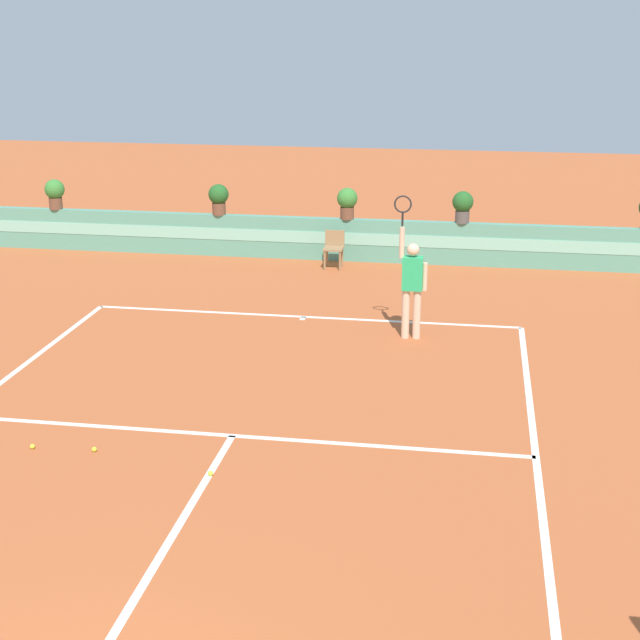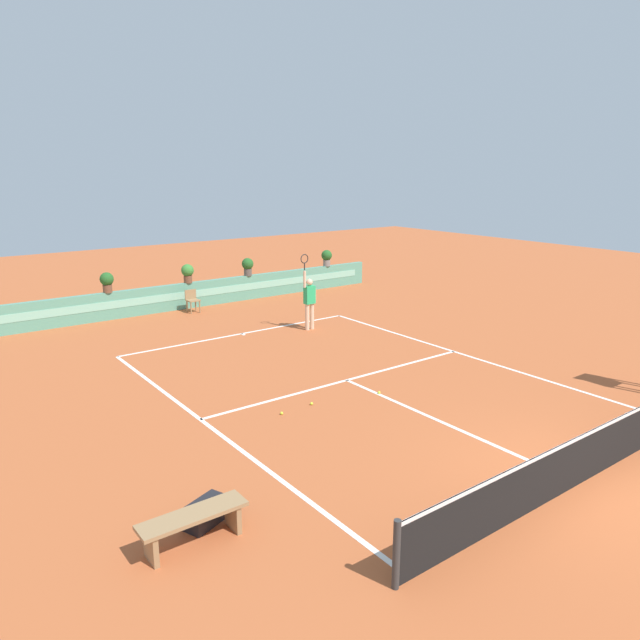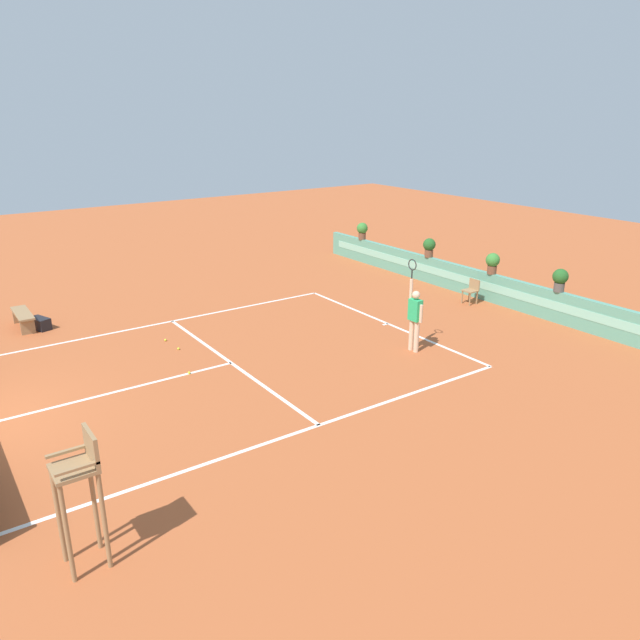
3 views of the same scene
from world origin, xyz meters
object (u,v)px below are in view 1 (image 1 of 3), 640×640
tennis_ball_by_sideline (32,446)px  tennis_ball_near_baseline (94,449)px  potted_plant_far_left (55,192)px  potted_plant_right (463,205)px  potted_plant_left (219,197)px  tennis_player (412,282)px  tennis_ball_mid_court (211,473)px  potted_plant_centre (347,201)px  ball_kid_chair (334,247)px

tennis_ball_by_sideline → tennis_ball_near_baseline: bearing=3.3°
potted_plant_far_left → potted_plant_right: same height
potted_plant_far_left → potted_plant_left: bearing=0.0°
tennis_player → tennis_ball_mid_court: tennis_player is taller
tennis_player → potted_plant_centre: size_ratio=3.57×
tennis_ball_by_sideline → potted_plant_centre: potted_plant_centre is taller
tennis_player → tennis_ball_mid_court: bearing=-109.8°
ball_kid_chair → tennis_player: 5.15m
tennis_ball_by_sideline → potted_plant_far_left: potted_plant_far_left is taller
ball_kid_chair → potted_plant_centre: bearing=74.9°
tennis_player → tennis_ball_mid_court: size_ratio=38.01×
tennis_player → potted_plant_centre: bearing=109.4°
potted_plant_right → tennis_ball_near_baseline: bearing=-112.9°
tennis_ball_mid_court → potted_plant_centre: size_ratio=0.09×
tennis_ball_near_baseline → potted_plant_right: potted_plant_right is taller
tennis_ball_mid_court → potted_plant_right: size_ratio=0.09×
ball_kid_chair → potted_plant_left: 3.12m
tennis_ball_by_sideline → potted_plant_right: size_ratio=0.09×
potted_plant_right → tennis_player: bearing=-97.9°
tennis_ball_mid_court → potted_plant_right: (2.84, 11.19, 1.38)m
ball_kid_chair → potted_plant_far_left: size_ratio=1.17×
tennis_player → potted_plant_far_left: bearing=149.3°
potted_plant_left → potted_plant_right: 5.74m
tennis_player → potted_plant_far_left: (-9.10, 5.40, 0.36)m
potted_plant_far_left → potted_plant_right: (9.86, 0.00, 0.00)m
ball_kid_chair → tennis_ball_mid_court: bearing=-89.9°
tennis_ball_near_baseline → potted_plant_centre: (1.90, 10.78, 1.38)m
tennis_player → potted_plant_centre: 5.74m
potted_plant_right → ball_kid_chair: bearing=-165.6°
potted_plant_centre → tennis_player: bearing=-70.6°
ball_kid_chair → tennis_ball_by_sideline: bearing=-104.2°
tennis_ball_near_baseline → potted_plant_right: bearing=67.1°
tennis_player → ball_kid_chair: bearing=114.2°
tennis_ball_by_sideline → potted_plant_centre: 11.26m
tennis_ball_by_sideline → potted_plant_left: size_ratio=0.09×
potted_plant_centre → potted_plant_right: bearing=0.0°
potted_plant_far_left → potted_plant_centre: bearing=0.0°
ball_kid_chair → potted_plant_right: bearing=14.4°
tennis_player → tennis_ball_by_sideline: tennis_player is taller
tennis_ball_near_baseline → tennis_ball_mid_court: size_ratio=1.00×
tennis_ball_by_sideline → potted_plant_centre: (2.76, 10.83, 1.38)m
tennis_ball_mid_court → ball_kid_chair: bearing=90.1°
tennis_player → potted_plant_right: (0.75, 5.40, 0.36)m
potted_plant_left → potted_plant_right: bearing=0.0°
tennis_ball_mid_court → potted_plant_left: size_ratio=0.09×
ball_kid_chair → potted_plant_centre: (0.20, 0.73, 0.93)m
tennis_ball_mid_court → potted_plant_centre: potted_plant_centre is taller
tennis_ball_mid_court → tennis_ball_by_sideline: size_ratio=1.00×
tennis_ball_by_sideline → potted_plant_right: (5.41, 10.83, 1.38)m
tennis_player → tennis_ball_near_baseline: (-3.80, -5.37, -1.02)m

